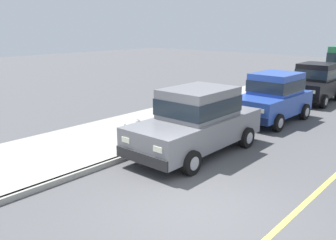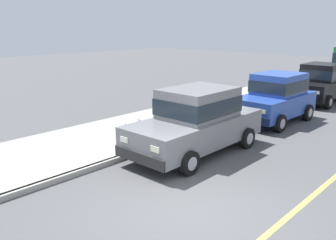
# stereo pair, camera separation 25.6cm
# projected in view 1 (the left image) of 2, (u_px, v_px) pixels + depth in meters

# --- Properties ---
(ground_plane) EXTENTS (80.00, 80.00, 0.00)m
(ground_plane) POSITION_uv_depth(u_px,v_px,m) (196.00, 209.00, 7.37)
(ground_plane) COLOR #4C4C4F
(curb) EXTENTS (0.16, 64.00, 0.14)m
(curb) POSITION_uv_depth(u_px,v_px,m) (99.00, 166.00, 9.41)
(curb) COLOR gray
(curb) RESTS_ON ground
(sidewalk) EXTENTS (3.60, 64.00, 0.14)m
(sidewalk) POSITION_uv_depth(u_px,v_px,m) (61.00, 151.00, 10.57)
(sidewalk) COLOR #99968E
(sidewalk) RESTS_ON ground
(lane_centre_line) EXTENTS (0.12, 57.60, 0.01)m
(lane_centre_line) POSITION_uv_depth(u_px,v_px,m) (268.00, 238.00, 6.34)
(lane_centre_line) COLOR #E0D64C
(lane_centre_line) RESTS_ON ground
(car_grey_sedan) EXTENTS (2.07, 4.62, 1.92)m
(car_grey_sedan) POSITION_uv_depth(u_px,v_px,m) (197.00, 120.00, 10.43)
(car_grey_sedan) COLOR slate
(car_grey_sedan) RESTS_ON ground
(car_blue_hatchback) EXTENTS (2.02, 3.84, 1.88)m
(car_blue_hatchback) POSITION_uv_depth(u_px,v_px,m) (273.00, 96.00, 13.99)
(car_blue_hatchback) COLOR #28479E
(car_blue_hatchback) RESTS_ON ground
(car_black_hatchback) EXTENTS (2.03, 3.84, 1.88)m
(car_black_hatchback) POSITION_uv_depth(u_px,v_px,m) (315.00, 82.00, 17.59)
(car_black_hatchback) COLOR black
(car_black_hatchback) RESTS_ON ground
(dog_grey) EXTENTS (0.28, 0.75, 0.49)m
(dog_grey) POSITION_uv_depth(u_px,v_px,m) (133.00, 126.00, 11.91)
(dog_grey) COLOR #999691
(dog_grey) RESTS_ON sidewalk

